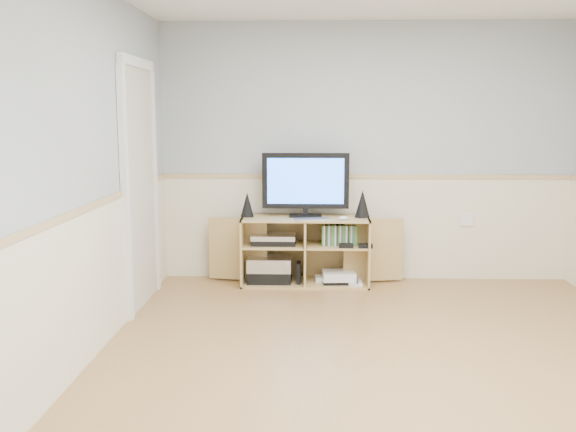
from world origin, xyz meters
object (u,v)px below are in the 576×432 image
(keyboard, at_px, (312,219))
(game_consoles, at_px, (337,277))
(monitor, at_px, (306,183))
(media_cabinet, at_px, (305,249))

(keyboard, bearing_deg, game_consoles, 13.46)
(monitor, bearing_deg, game_consoles, -11.00)
(monitor, height_order, game_consoles, monitor)
(monitor, distance_m, keyboard, 0.38)
(keyboard, height_order, game_consoles, keyboard)
(monitor, xyz_separation_m, game_consoles, (0.31, -0.06, -0.91))
(media_cabinet, distance_m, monitor, 0.65)
(media_cabinet, xyz_separation_m, game_consoles, (0.31, -0.07, -0.26))
(monitor, relative_size, keyboard, 2.54)
(media_cabinet, height_order, keyboard, keyboard)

